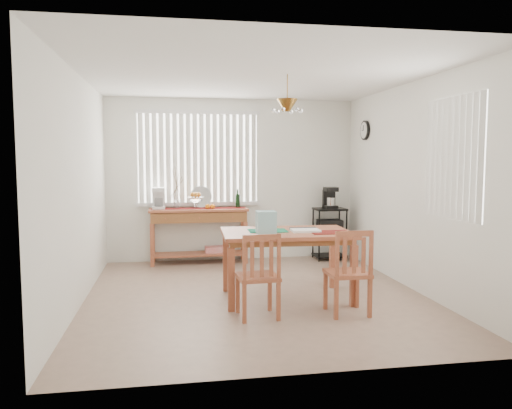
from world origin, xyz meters
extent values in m
cube|color=tan|center=(0.00, 0.00, -0.01)|extent=(4.00, 4.50, 0.01)
cube|color=white|center=(0.00, 2.30, 1.30)|extent=(4.00, 0.10, 2.60)
cube|color=white|center=(0.00, -2.30, 1.30)|extent=(4.00, 0.10, 2.60)
cube|color=white|center=(-2.05, 0.00, 1.30)|extent=(0.10, 4.50, 2.60)
cube|color=white|center=(2.05, 0.00, 1.30)|extent=(0.10, 4.50, 2.60)
cube|color=white|center=(0.00, 0.00, 2.65)|extent=(4.00, 4.50, 0.10)
cube|color=white|center=(-0.55, 2.25, 1.65)|extent=(1.90, 0.01, 1.40)
cube|color=white|center=(-1.45, 2.23, 1.65)|extent=(0.07, 0.03, 1.40)
cube|color=white|center=(-1.34, 2.23, 1.65)|extent=(0.07, 0.03, 1.40)
cube|color=white|center=(-1.24, 2.23, 1.65)|extent=(0.07, 0.03, 1.40)
cube|color=white|center=(-1.13, 2.23, 1.65)|extent=(0.07, 0.03, 1.40)
cube|color=white|center=(-1.03, 2.23, 1.65)|extent=(0.07, 0.03, 1.40)
cube|color=white|center=(-0.92, 2.23, 1.65)|extent=(0.07, 0.03, 1.40)
cube|color=white|center=(-0.81, 2.23, 1.65)|extent=(0.07, 0.03, 1.40)
cube|color=white|center=(-0.71, 2.23, 1.65)|extent=(0.07, 0.03, 1.40)
cube|color=white|center=(-0.60, 2.23, 1.65)|extent=(0.07, 0.03, 1.40)
cube|color=white|center=(-0.50, 2.23, 1.65)|extent=(0.07, 0.03, 1.40)
cube|color=white|center=(-0.39, 2.23, 1.65)|extent=(0.07, 0.03, 1.40)
cube|color=white|center=(-0.29, 2.23, 1.65)|extent=(0.07, 0.03, 1.40)
cube|color=white|center=(-0.18, 2.23, 1.65)|extent=(0.07, 0.03, 1.40)
cube|color=white|center=(-0.08, 2.23, 1.65)|extent=(0.07, 0.03, 1.40)
cube|color=white|center=(0.03, 2.23, 1.65)|extent=(0.07, 0.03, 1.40)
cube|color=white|center=(0.14, 2.23, 1.65)|extent=(0.07, 0.03, 1.40)
cube|color=white|center=(0.24, 2.23, 1.65)|extent=(0.07, 0.03, 1.40)
cube|color=white|center=(0.35, 2.23, 1.65)|extent=(0.07, 0.03, 1.40)
cube|color=white|center=(-0.55, 2.22, 0.92)|extent=(1.98, 0.06, 0.06)
cube|color=white|center=(-0.55, 2.22, 2.38)|extent=(1.98, 0.06, 0.06)
cube|color=white|center=(2.00, -0.90, 1.65)|extent=(0.01, 1.10, 1.30)
cube|color=white|center=(1.99, -1.40, 1.65)|extent=(0.03, 0.07, 1.30)
cube|color=white|center=(1.99, -1.29, 1.65)|extent=(0.03, 0.07, 1.30)
cube|color=white|center=(1.99, -1.18, 1.65)|extent=(0.03, 0.07, 1.30)
cube|color=white|center=(1.99, -1.07, 1.65)|extent=(0.03, 0.07, 1.30)
cube|color=white|center=(1.99, -0.96, 1.65)|extent=(0.03, 0.07, 1.30)
cube|color=white|center=(1.99, -0.85, 1.65)|extent=(0.03, 0.07, 1.30)
cube|color=white|center=(1.99, -0.74, 1.65)|extent=(0.03, 0.07, 1.30)
cube|color=white|center=(1.99, -0.63, 1.65)|extent=(0.03, 0.07, 1.30)
cube|color=white|center=(1.99, -0.52, 1.65)|extent=(0.03, 0.07, 1.30)
cube|color=white|center=(1.99, -0.41, 1.65)|extent=(0.03, 0.07, 1.30)
cylinder|color=black|center=(1.98, 1.55, 2.08)|extent=(0.04, 0.30, 0.30)
cylinder|color=white|center=(1.95, 1.55, 2.08)|extent=(0.01, 0.25, 0.25)
cylinder|color=brown|center=(0.34, -0.19, 2.43)|extent=(0.01, 0.01, 0.34)
cone|color=brown|center=(0.34, -0.19, 2.25)|extent=(0.24, 0.24, 0.14)
sphere|color=white|center=(0.50, -0.19, 2.19)|extent=(0.05, 0.05, 0.05)
sphere|color=white|center=(0.42, -0.05, 2.19)|extent=(0.05, 0.05, 0.05)
sphere|color=white|center=(0.26, -0.05, 2.19)|extent=(0.05, 0.05, 0.05)
sphere|color=white|center=(0.18, -0.19, 2.19)|extent=(0.05, 0.05, 0.05)
sphere|color=white|center=(0.26, -0.32, 2.19)|extent=(0.05, 0.05, 0.05)
sphere|color=white|center=(0.42, -0.32, 2.19)|extent=(0.05, 0.05, 0.05)
cube|color=#AF5C3B|center=(-0.57, 2.01, 0.85)|extent=(1.54, 0.43, 0.04)
cube|color=#935A30|center=(-0.57, 2.01, 0.74)|extent=(1.48, 0.39, 0.15)
cube|color=#AF5C3B|center=(-1.29, 1.85, 0.33)|extent=(0.06, 0.06, 0.66)
cube|color=#AF5C3B|center=(0.16, 1.85, 0.33)|extent=(0.06, 0.06, 0.66)
cube|color=#AF5C3B|center=(-1.29, 2.18, 0.33)|extent=(0.06, 0.06, 0.66)
cube|color=#AF5C3B|center=(0.16, 2.18, 0.33)|extent=(0.06, 0.06, 0.66)
cube|color=#AF5C3B|center=(-0.57, 2.01, 0.14)|extent=(1.42, 0.37, 0.03)
cube|color=red|center=(-0.32, 2.01, 0.21)|extent=(0.29, 0.21, 0.10)
cube|color=#650E0D|center=(-0.57, 2.01, 0.87)|extent=(1.46, 0.24, 0.01)
cube|color=white|center=(-1.18, 2.01, 0.89)|extent=(0.19, 0.23, 0.05)
cube|color=white|center=(-1.18, 2.09, 1.01)|extent=(0.19, 0.08, 0.29)
cube|color=white|center=(-1.18, 1.99, 1.17)|extent=(0.19, 0.21, 0.07)
cylinder|color=white|center=(-1.18, 1.99, 0.97)|extent=(0.12, 0.12, 0.12)
cylinder|color=white|center=(-0.61, 1.99, 0.91)|extent=(0.05, 0.05, 0.10)
cone|color=white|center=(-0.61, 1.99, 1.00)|extent=(0.25, 0.25, 0.09)
sphere|color=#BD4219|center=(-0.57, 1.99, 1.09)|extent=(0.08, 0.08, 0.08)
sphere|color=#BD4219|center=(-0.61, 2.04, 1.09)|extent=(0.08, 0.08, 0.08)
sphere|color=#BD4219|center=(-0.66, 1.99, 1.09)|extent=(0.08, 0.08, 0.08)
sphere|color=#BD4219|center=(-0.61, 1.95, 1.09)|extent=(0.08, 0.08, 0.08)
sphere|color=orange|center=(-0.43, 1.94, 0.90)|extent=(0.08, 0.08, 0.08)
sphere|color=orange|center=(-0.35, 1.94, 0.90)|extent=(0.08, 0.08, 0.08)
cylinder|color=silver|center=(-0.52, 2.19, 1.04)|extent=(0.35, 0.09, 0.34)
cylinder|color=white|center=(-0.90, 2.06, 0.93)|extent=(0.08, 0.08, 0.13)
cylinder|color=#4C3823|center=(-0.90, 2.06, 1.22)|extent=(0.08, 0.04, 0.43)
cylinder|color=#4C3823|center=(-0.90, 2.06, 1.24)|extent=(0.13, 0.06, 0.46)
cylinder|color=#4C3823|center=(-0.90, 2.06, 1.19)|extent=(0.17, 0.07, 0.35)
cylinder|color=#4C3823|center=(-0.90, 2.06, 1.26)|extent=(0.05, 0.03, 0.53)
cylinder|color=#4C3823|center=(-0.90, 2.06, 1.18)|extent=(0.21, 0.10, 0.30)
cylinder|color=black|center=(0.06, 2.06, 0.97)|extent=(0.07, 0.07, 0.22)
cylinder|color=black|center=(0.06, 2.06, 1.12)|extent=(0.03, 0.03, 0.08)
cylinder|color=black|center=(1.33, 1.79, 0.42)|extent=(0.02, 0.02, 0.84)
cylinder|color=black|center=(1.79, 1.79, 0.42)|extent=(0.02, 0.02, 0.84)
cylinder|color=black|center=(1.33, 2.14, 0.42)|extent=(0.02, 0.02, 0.84)
cylinder|color=black|center=(1.79, 2.14, 0.42)|extent=(0.02, 0.02, 0.84)
cube|color=black|center=(1.56, 1.97, 0.83)|extent=(0.49, 0.40, 0.03)
cube|color=black|center=(1.56, 1.97, 0.42)|extent=(0.49, 0.40, 0.02)
cube|color=black|center=(1.56, 1.97, 0.06)|extent=(0.49, 0.40, 0.02)
cube|color=black|center=(1.56, 1.97, 0.54)|extent=(0.38, 0.30, 0.22)
cube|color=black|center=(1.56, 1.95, 0.87)|extent=(0.20, 0.24, 0.05)
cube|color=black|center=(1.56, 2.02, 0.99)|extent=(0.20, 0.08, 0.30)
cube|color=black|center=(1.56, 1.95, 1.15)|extent=(0.20, 0.22, 0.07)
cylinder|color=silver|center=(1.56, 1.94, 0.95)|extent=(0.13, 0.13, 0.13)
cube|color=#AF5C3B|center=(0.34, -0.19, 0.78)|extent=(1.53, 1.02, 0.04)
cube|color=#935A30|center=(0.34, -0.19, 0.72)|extent=(1.42, 0.91, 0.06)
cube|color=#AF5C3B|center=(-0.36, -0.57, 0.35)|extent=(0.08, 0.08, 0.69)
cube|color=#AF5C3B|center=(1.00, -0.63, 0.35)|extent=(0.08, 0.08, 0.69)
cube|color=#AF5C3B|center=(-0.33, 0.26, 0.35)|extent=(0.08, 0.08, 0.69)
cube|color=#AF5C3B|center=(1.03, 0.20, 0.35)|extent=(0.08, 0.08, 0.69)
cube|color=#157652|center=(0.13, -0.12, 0.80)|extent=(0.46, 0.34, 0.01)
cube|color=maroon|center=(0.81, -0.36, 0.80)|extent=(0.46, 0.34, 0.01)
cube|color=white|center=(0.55, -0.25, 0.81)|extent=(0.33, 0.27, 0.03)
cube|color=black|center=(0.55, -0.11, 0.81)|extent=(0.32, 0.04, 0.03)
cube|color=#92CDD4|center=(0.06, -0.33, 0.93)|extent=(0.22, 0.22, 0.26)
cube|color=#AF5C3B|center=(-0.11, -0.81, 0.42)|extent=(0.44, 0.44, 0.04)
cube|color=#AF5C3B|center=(0.05, -0.62, 0.20)|extent=(0.04, 0.04, 0.40)
cube|color=#AF5C3B|center=(-0.30, -0.64, 0.20)|extent=(0.04, 0.04, 0.40)
cube|color=#AF5C3B|center=(0.07, -0.97, 0.20)|extent=(0.04, 0.04, 0.40)
cube|color=#AF5C3B|center=(-0.28, -1.00, 0.20)|extent=(0.04, 0.04, 0.40)
cube|color=#AF5C3B|center=(0.07, -0.98, 0.67)|extent=(0.04, 0.04, 0.45)
cube|color=#AF5C3B|center=(-0.28, -1.01, 0.67)|extent=(0.04, 0.04, 0.45)
cube|color=#AF5C3B|center=(-0.10, -0.99, 0.86)|extent=(0.37, 0.05, 0.06)
cube|color=#AF5C3B|center=(-0.01, -0.99, 0.64)|extent=(0.04, 0.02, 0.36)
cube|color=#AF5C3B|center=(-0.10, -0.99, 0.64)|extent=(0.04, 0.02, 0.36)
cube|color=#AF5C3B|center=(-0.20, -1.00, 0.64)|extent=(0.04, 0.02, 0.36)
cube|color=#AF5C3B|center=(0.84, -0.86, 0.43)|extent=(0.42, 0.42, 0.04)
cube|color=#AF5C3B|center=(1.02, -0.67, 0.21)|extent=(0.04, 0.04, 0.41)
cube|color=#AF5C3B|center=(0.66, -0.67, 0.21)|extent=(0.04, 0.04, 0.41)
cube|color=#AF5C3B|center=(1.02, -1.04, 0.21)|extent=(0.04, 0.04, 0.41)
cube|color=#AF5C3B|center=(0.66, -1.04, 0.21)|extent=(0.04, 0.04, 0.41)
cube|color=#AF5C3B|center=(1.02, -1.05, 0.68)|extent=(0.04, 0.04, 0.46)
cube|color=#AF5C3B|center=(0.66, -1.05, 0.68)|extent=(0.04, 0.04, 0.46)
cube|color=#AF5C3B|center=(0.84, -1.05, 0.88)|extent=(0.38, 0.03, 0.06)
cube|color=#AF5C3B|center=(0.94, -1.05, 0.66)|extent=(0.04, 0.02, 0.37)
cube|color=#AF5C3B|center=(0.84, -1.05, 0.66)|extent=(0.04, 0.02, 0.37)
cube|color=#AF5C3B|center=(0.74, -1.05, 0.66)|extent=(0.04, 0.02, 0.37)
camera|label=1|loc=(-0.98, -5.81, 1.64)|focal=35.00mm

